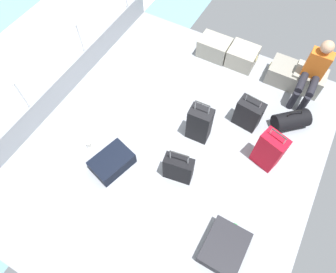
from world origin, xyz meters
name	(u,v)px	position (x,y,z in m)	size (l,w,h in m)	color
ground_plane	(174,147)	(0.00, 0.00, -0.03)	(4.40, 5.20, 0.06)	gray
gunwale_port	(63,86)	(-2.17, 0.00, 0.23)	(0.06, 5.20, 0.45)	gray
railing_port	(52,62)	(-2.17, 0.00, 0.78)	(0.04, 4.20, 1.02)	silver
sea_wake	(15,78)	(-3.60, 0.00, -0.34)	(12.00, 12.00, 0.01)	#6B99A8
cargo_crate_0	(214,47)	(-0.30, 2.15, 0.18)	(0.60, 0.41, 0.36)	gray
cargo_crate_1	(242,56)	(0.25, 2.19, 0.18)	(0.54, 0.46, 0.35)	#9E9989
cargo_crate_2	(286,74)	(1.10, 2.18, 0.17)	(0.65, 0.48, 0.34)	gray
cargo_crate_3	(307,80)	(1.47, 2.20, 0.19)	(0.56, 0.43, 0.39)	gray
passenger_seated	(314,72)	(1.47, 2.01, 0.57)	(0.34, 0.66, 1.09)	orange
suitcase_0	(199,124)	(0.24, 0.37, 0.33)	(0.36, 0.26, 0.86)	black
suitcase_1	(269,150)	(1.33, 0.44, 0.34)	(0.42, 0.34, 0.81)	#B70C1E
suitcase_2	(178,169)	(0.30, -0.42, 0.26)	(0.44, 0.25, 0.73)	black
suitcase_3	(224,248)	(1.32, -1.06, 0.12)	(0.52, 0.64, 0.23)	black
suitcase_4	(248,114)	(0.83, 0.97, 0.26)	(0.43, 0.29, 0.67)	black
suitcase_5	(112,162)	(-0.66, -0.75, 0.11)	(0.58, 0.70, 0.23)	black
duffel_bag	(291,120)	(1.47, 1.27, 0.15)	(0.62, 0.60, 0.43)	black
paper_cup	(89,144)	(-1.18, -0.65, 0.05)	(0.08, 0.08, 0.10)	white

